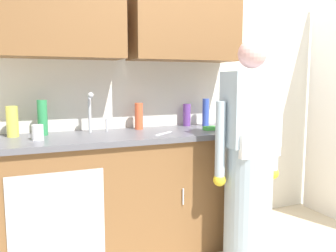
{
  "coord_description": "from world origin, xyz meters",
  "views": [
    {
      "loc": [
        -1.34,
        -1.88,
        1.34
      ],
      "look_at": [
        -0.32,
        0.55,
        1.0
      ],
      "focal_mm": 38.01,
      "sensor_mm": 36.0,
      "label": 1
    }
  ],
  "objects_px": {
    "bottle_water_tall": "(206,112)",
    "bottle_dish_liquid": "(187,115)",
    "bottle_soap": "(12,122)",
    "sponge": "(211,128)",
    "sink": "(99,137)",
    "bottle_cleaner_spray": "(42,118)",
    "bottle_water_short": "(139,116)",
    "cup_by_sink": "(38,132)",
    "knife_on_counter": "(163,134)",
    "person_at_sink": "(249,171)"
  },
  "relations": [
    {
      "from": "bottle_water_tall",
      "to": "bottle_dish_liquid",
      "type": "relative_size",
      "value": 1.24
    },
    {
      "from": "bottle_soap",
      "to": "sponge",
      "type": "bearing_deg",
      "value": -9.22
    },
    {
      "from": "sponge",
      "to": "sink",
      "type": "bearing_deg",
      "value": 173.7
    },
    {
      "from": "bottle_cleaner_spray",
      "to": "bottle_water_short",
      "type": "relative_size",
      "value": 1.19
    },
    {
      "from": "sink",
      "to": "cup_by_sink",
      "type": "xyz_separation_m",
      "value": [
        -0.43,
        -0.07,
        0.07
      ]
    },
    {
      "from": "sink",
      "to": "sponge",
      "type": "xyz_separation_m",
      "value": [
        0.89,
        -0.1,
        0.03
      ]
    },
    {
      "from": "knife_on_counter",
      "to": "person_at_sink",
      "type": "bearing_deg",
      "value": -76.74
    },
    {
      "from": "person_at_sink",
      "to": "bottle_water_tall",
      "type": "distance_m",
      "value": 0.78
    },
    {
      "from": "person_at_sink",
      "to": "bottle_soap",
      "type": "bearing_deg",
      "value": 156.57
    },
    {
      "from": "cup_by_sink",
      "to": "sponge",
      "type": "relative_size",
      "value": 0.95
    },
    {
      "from": "sink",
      "to": "knife_on_counter",
      "type": "bearing_deg",
      "value": -17.51
    },
    {
      "from": "bottle_water_tall",
      "to": "person_at_sink",
      "type": "bearing_deg",
      "value": -91.64
    },
    {
      "from": "bottle_dish_liquid",
      "to": "knife_on_counter",
      "type": "distance_m",
      "value": 0.52
    },
    {
      "from": "bottle_water_tall",
      "to": "cup_by_sink",
      "type": "distance_m",
      "value": 1.43
    },
    {
      "from": "bottle_cleaner_spray",
      "to": "knife_on_counter",
      "type": "distance_m",
      "value": 0.89
    },
    {
      "from": "bottle_water_tall",
      "to": "cup_by_sink",
      "type": "bearing_deg",
      "value": -170.88
    },
    {
      "from": "sink",
      "to": "bottle_dish_liquid",
      "type": "height_order",
      "value": "sink"
    },
    {
      "from": "bottle_cleaner_spray",
      "to": "sponge",
      "type": "bearing_deg",
      "value": -10.75
    },
    {
      "from": "bottle_water_tall",
      "to": "bottle_soap",
      "type": "xyz_separation_m",
      "value": [
        -1.56,
        -0.01,
        -0.01
      ]
    },
    {
      "from": "knife_on_counter",
      "to": "sponge",
      "type": "bearing_deg",
      "value": -33.42
    },
    {
      "from": "sink",
      "to": "sponge",
      "type": "distance_m",
      "value": 0.89
    },
    {
      "from": "bottle_water_tall",
      "to": "sponge",
      "type": "xyz_separation_m",
      "value": [
        -0.09,
        -0.25,
        -0.1
      ]
    },
    {
      "from": "sink",
      "to": "bottle_dish_liquid",
      "type": "bearing_deg",
      "value": 14.78
    },
    {
      "from": "person_at_sink",
      "to": "cup_by_sink",
      "type": "height_order",
      "value": "person_at_sink"
    },
    {
      "from": "bottle_cleaner_spray",
      "to": "cup_by_sink",
      "type": "bearing_deg",
      "value": -102.49
    },
    {
      "from": "bottle_water_short",
      "to": "cup_by_sink",
      "type": "height_order",
      "value": "bottle_water_short"
    },
    {
      "from": "person_at_sink",
      "to": "sponge",
      "type": "xyz_separation_m",
      "value": [
        -0.07,
        0.43,
        0.26
      ]
    },
    {
      "from": "cup_by_sink",
      "to": "bottle_water_tall",
      "type": "bearing_deg",
      "value": 9.12
    },
    {
      "from": "sink",
      "to": "bottle_water_tall",
      "type": "bearing_deg",
      "value": 9.02
    },
    {
      "from": "bottle_cleaner_spray",
      "to": "cup_by_sink",
      "type": "height_order",
      "value": "bottle_cleaner_spray"
    },
    {
      "from": "bottle_soap",
      "to": "sink",
      "type": "bearing_deg",
      "value": -13.54
    },
    {
      "from": "cup_by_sink",
      "to": "knife_on_counter",
      "type": "bearing_deg",
      "value": -4.69
    },
    {
      "from": "bottle_dish_liquid",
      "to": "cup_by_sink",
      "type": "distance_m",
      "value": 1.29
    },
    {
      "from": "knife_on_counter",
      "to": "bottle_water_tall",
      "type": "bearing_deg",
      "value": -9.79
    },
    {
      "from": "bottle_water_short",
      "to": "bottle_soap",
      "type": "distance_m",
      "value": 0.95
    },
    {
      "from": "person_at_sink",
      "to": "bottle_dish_liquid",
      "type": "distance_m",
      "value": 0.83
    },
    {
      "from": "sink",
      "to": "bottle_water_tall",
      "type": "relative_size",
      "value": 2.09
    },
    {
      "from": "bottle_dish_liquid",
      "to": "bottle_soap",
      "type": "relative_size",
      "value": 0.88
    },
    {
      "from": "sink",
      "to": "bottle_soap",
      "type": "bearing_deg",
      "value": 166.46
    },
    {
      "from": "bottle_cleaner_spray",
      "to": "cup_by_sink",
      "type": "distance_m",
      "value": 0.23
    },
    {
      "from": "bottle_water_short",
      "to": "sink",
      "type": "bearing_deg",
      "value": -155.05
    },
    {
      "from": "bottle_cleaner_spray",
      "to": "knife_on_counter",
      "type": "relative_size",
      "value": 1.08
    },
    {
      "from": "bottle_cleaner_spray",
      "to": "cup_by_sink",
      "type": "relative_size",
      "value": 2.48
    },
    {
      "from": "bottle_dish_liquid",
      "to": "cup_by_sink",
      "type": "bearing_deg",
      "value": -167.06
    },
    {
      "from": "bottle_water_tall",
      "to": "knife_on_counter",
      "type": "bearing_deg",
      "value": -150.36
    },
    {
      "from": "sponge",
      "to": "cup_by_sink",
      "type": "bearing_deg",
      "value": 178.82
    },
    {
      "from": "bottle_water_short",
      "to": "person_at_sink",
      "type": "bearing_deg",
      "value": -49.56
    },
    {
      "from": "bottle_cleaner_spray",
      "to": "knife_on_counter",
      "type": "bearing_deg",
      "value": -18.9
    },
    {
      "from": "bottle_dish_liquid",
      "to": "cup_by_sink",
      "type": "xyz_separation_m",
      "value": [
        -1.25,
        -0.29,
        -0.04
      ]
    },
    {
      "from": "person_at_sink",
      "to": "bottle_water_short",
      "type": "distance_m",
      "value": 0.98
    }
  ]
}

